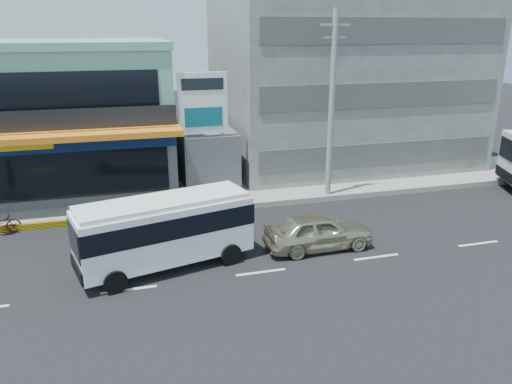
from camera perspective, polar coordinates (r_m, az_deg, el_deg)
The scene contains 10 objects.
ground at distance 19.68m, azimuth 0.55°, elevation -9.17°, with size 120.00×120.00×0.00m, color black.
sidewalk at distance 29.44m, azimuth 4.74°, elevation 0.59°, with size 70.00×5.00×0.30m, color gray.
shop_building at distance 31.27m, azimuth -21.36°, elevation 7.72°, with size 12.40×11.70×8.00m.
concrete_building at distance 35.14m, azimuth 9.75°, elevation 14.67°, with size 16.00×12.00×14.00m, color gray.
gap_structure at distance 30.08m, azimuth -5.85°, elevation 4.11°, with size 3.00×6.00×3.50m, color #4A494F.
satellite_dish at distance 28.72m, azimuth -5.61°, elevation 7.17°, with size 1.50×1.50×0.15m, color slate.
billboard at distance 26.65m, azimuth -6.07°, elevation 9.25°, with size 2.60×0.18×6.90m.
utility_pole_near at distance 26.79m, azimuth 8.63°, elevation 9.67°, with size 1.60×0.30×10.00m.
minibus at distance 19.74m, azimuth -10.38°, elevation -3.96°, with size 7.11×3.73×2.84m.
sedan at distance 21.55m, azimuth 7.14°, elevation -4.45°, with size 1.88×4.67×1.59m, color beige.
Camera 1 is at (-4.90, -16.76, 9.08)m, focal length 35.00 mm.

